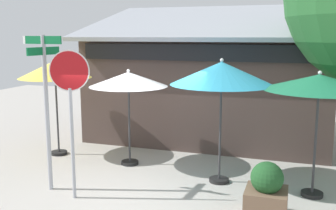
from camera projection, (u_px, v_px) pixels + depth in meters
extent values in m
cube|color=#ADA8A0|center=(145.00, 188.00, 8.64)|extent=(28.00, 28.00, 0.10)
cube|color=#473833|center=(211.00, 88.00, 12.67)|extent=(7.12, 4.16, 3.14)
cube|color=#999EA8|center=(212.00, 21.00, 12.16)|extent=(7.62, 4.76, 1.22)
cube|color=black|center=(195.00, 53.00, 10.47)|extent=(6.52, 0.16, 0.44)
cylinder|color=#A8AAB2|center=(47.00, 115.00, 8.16)|extent=(0.09, 0.09, 3.25)
cube|color=#116B38|center=(43.00, 40.00, 7.89)|extent=(0.91, 0.13, 0.16)
cube|color=#116B38|center=(44.00, 51.00, 7.93)|extent=(0.13, 0.91, 0.16)
cube|color=white|center=(25.00, 40.00, 8.09)|extent=(0.06, 0.04, 0.16)
cylinder|color=#A8AAB2|center=(72.00, 144.00, 7.80)|extent=(0.07, 0.07, 2.24)
cylinder|color=white|center=(69.00, 71.00, 7.54)|extent=(0.78, 0.21, 0.80)
cylinder|color=red|center=(69.00, 71.00, 7.54)|extent=(0.73, 0.21, 0.75)
cylinder|color=black|center=(59.00, 153.00, 10.91)|extent=(0.44, 0.44, 0.08)
cylinder|color=#333335|center=(57.00, 116.00, 10.73)|extent=(0.05, 0.05, 2.17)
cone|color=#EAD14C|center=(55.00, 69.00, 10.50)|extent=(1.93, 1.93, 0.46)
sphere|color=silver|center=(54.00, 60.00, 10.46)|extent=(0.08, 0.08, 0.08)
cylinder|color=black|center=(130.00, 162.00, 10.07)|extent=(0.44, 0.44, 0.08)
cylinder|color=#333335|center=(129.00, 125.00, 9.90)|extent=(0.05, 0.05, 2.05)
cone|color=white|center=(128.00, 79.00, 9.70)|extent=(1.95, 1.95, 0.36)
sphere|color=silver|center=(128.00, 71.00, 9.66)|extent=(0.08, 0.08, 0.08)
cylinder|color=black|center=(219.00, 180.00, 8.85)|extent=(0.44, 0.44, 0.08)
cylinder|color=#333335|center=(220.00, 133.00, 8.66)|extent=(0.05, 0.05, 2.25)
cone|color=#2D99BC|center=(222.00, 73.00, 8.43)|extent=(2.22, 2.22, 0.49)
sphere|color=silver|center=(222.00, 60.00, 8.38)|extent=(0.08, 0.08, 0.08)
cylinder|color=black|center=(312.00, 194.00, 8.08)|extent=(0.44, 0.44, 0.08)
cylinder|color=#333335|center=(315.00, 143.00, 7.89)|extent=(0.05, 0.05, 2.24)
cone|color=#1E724C|center=(319.00, 82.00, 7.68)|extent=(2.20, 2.20, 0.31)
sphere|color=silver|center=(320.00, 73.00, 7.64)|extent=(0.08, 0.08, 0.08)
cube|color=brown|center=(266.00, 204.00, 7.06)|extent=(0.74, 0.74, 0.54)
sphere|color=#1E4C23|center=(267.00, 178.00, 6.98)|extent=(0.58, 0.58, 0.58)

